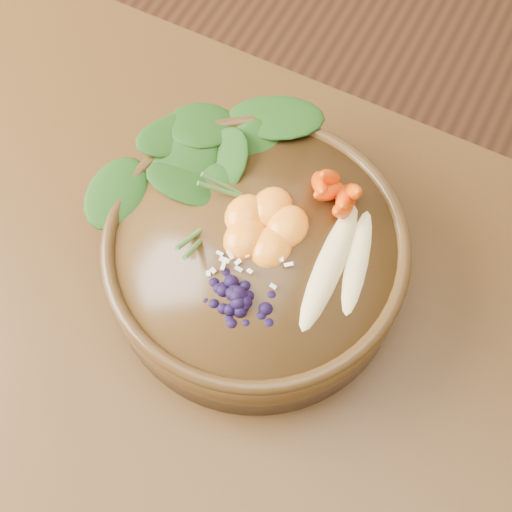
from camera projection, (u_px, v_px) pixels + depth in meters
dining_table at (308, 487)px, 0.79m from camera, size 1.60×0.90×0.75m
stoneware_bowl at (256, 260)px, 0.77m from camera, size 0.36×0.36×0.09m
kale_heap at (231, 165)px, 0.74m from camera, size 0.23×0.22×0.05m
carrot_cluster at (336, 166)px, 0.72m from camera, size 0.07×0.07×0.09m
banana_halves at (345, 257)px, 0.70m from camera, size 0.08×0.18×0.03m
mandarin_cluster at (264, 218)px, 0.72m from camera, size 0.11×0.11×0.03m
blueberry_pile at (238, 290)px, 0.68m from camera, size 0.16×0.13×0.04m
coconut_flakes at (251, 259)px, 0.71m from camera, size 0.11×0.09×0.01m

